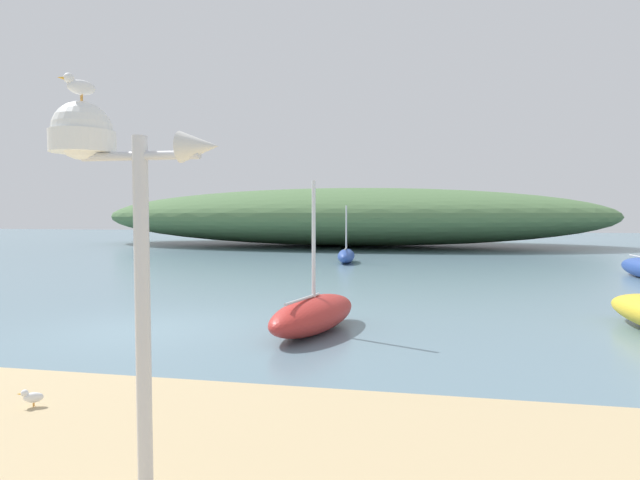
{
  "coord_description": "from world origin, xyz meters",
  "views": [
    {
      "loc": [
        5.59,
        -10.11,
        2.49
      ],
      "look_at": [
        2.18,
        7.75,
        1.54
      ],
      "focal_mm": 29.42,
      "sensor_mm": 36.0,
      "label": 1
    }
  ],
  "objects_px": {
    "mast_structure": "(106,173)",
    "sailboat_west_reach": "(314,314)",
    "seagull_on_radar": "(79,86)",
    "seagull_mid_strand": "(32,396)",
    "sailboat_far_right": "(346,256)"
  },
  "relations": [
    {
      "from": "seagull_mid_strand",
      "to": "seagull_on_radar",
      "type": "bearing_deg",
      "value": -40.64
    },
    {
      "from": "sailboat_far_right",
      "to": "seagull_mid_strand",
      "type": "distance_m",
      "value": 20.38
    },
    {
      "from": "seagull_on_radar",
      "to": "sailboat_far_right",
      "type": "relative_size",
      "value": 0.09
    },
    {
      "from": "mast_structure",
      "to": "sailboat_west_reach",
      "type": "bearing_deg",
      "value": 87.61
    },
    {
      "from": "mast_structure",
      "to": "sailboat_west_reach",
      "type": "distance_m",
      "value": 7.24
    },
    {
      "from": "sailboat_far_right",
      "to": "seagull_mid_strand",
      "type": "xyz_separation_m",
      "value": [
        -0.88,
        -20.37,
        -0.03
      ]
    },
    {
      "from": "sailboat_far_right",
      "to": "seagull_on_radar",
      "type": "bearing_deg",
      "value": -87.54
    },
    {
      "from": "seagull_on_radar",
      "to": "sailboat_west_reach",
      "type": "bearing_deg",
      "value": 85.87
    },
    {
      "from": "mast_structure",
      "to": "sailboat_west_reach",
      "type": "relative_size",
      "value": 0.93
    },
    {
      "from": "seagull_on_radar",
      "to": "seagull_mid_strand",
      "type": "relative_size",
      "value": 0.88
    },
    {
      "from": "sailboat_west_reach",
      "to": "seagull_mid_strand",
      "type": "height_order",
      "value": "sailboat_west_reach"
    },
    {
      "from": "sailboat_west_reach",
      "to": "seagull_mid_strand",
      "type": "relative_size",
      "value": 11.84
    },
    {
      "from": "sailboat_far_right",
      "to": "sailboat_west_reach",
      "type": "distance_m",
      "value": 15.17
    },
    {
      "from": "mast_structure",
      "to": "seagull_mid_strand",
      "type": "xyz_separation_m",
      "value": [
        -2.03,
        1.55,
        -2.48
      ]
    },
    {
      "from": "mast_structure",
      "to": "sailboat_west_reach",
      "type": "xyz_separation_m",
      "value": [
        0.28,
        6.81,
        -2.42
      ]
    }
  ]
}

